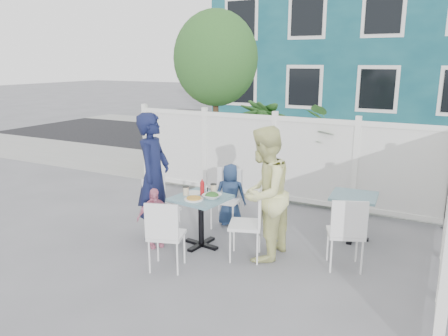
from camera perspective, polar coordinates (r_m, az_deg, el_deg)
The scene contains 29 objects.
ground at distance 6.23m, azimuth -2.75°, elevation -10.37°, with size 80.00×80.00×0.00m, color slate.
near_sidewalk at distance 9.51m, azimuth 8.92°, elevation -1.87°, with size 24.00×2.60×0.01m, color gray.
street at distance 12.97m, azimuth 14.26°, elevation 2.08°, with size 24.00×5.00×0.01m, color black.
far_sidewalk at distance 15.96m, azimuth 16.92°, elevation 4.06°, with size 24.00×1.60×0.01m, color gray.
building at distance 19.19m, azimuth 18.10°, elevation 14.54°, with size 11.00×6.00×6.00m.
fence_back at distance 8.00m, azimuth 6.53°, elevation 0.99°, with size 5.86×0.08×1.60m.
tree at distance 9.34m, azimuth -1.11°, elevation 14.08°, with size 1.80×1.62×3.59m.
utility_cabinet at distance 10.69m, azimuth -4.58°, elevation 3.64°, with size 0.72×0.51×1.33m, color gold.
potted_shrub_a at distance 8.78m, azimuth 5.44°, elevation 2.99°, with size 1.02×1.02×1.82m, color #285222.
potted_shrub_b at distance 8.23m, azimuth 15.60°, elevation 1.58°, with size 1.58×1.37×1.76m, color #285222.
main_table at distance 6.10m, azimuth -3.03°, elevation -5.24°, with size 0.77×0.77×0.73m.
spare_table at distance 6.61m, azimuth 16.55°, elevation -4.65°, with size 0.68×0.68×0.67m.
chair_left at distance 6.51m, azimuth -8.50°, elevation -4.48°, with size 0.49×0.50×0.90m.
chair_right at distance 5.72m, azimuth 3.65°, elevation -6.62°, with size 0.54×0.54×0.95m.
chair_back at distance 6.84m, azimuth 0.45°, elevation -3.34°, with size 0.46×0.45×0.91m.
chair_near at distance 5.43m, azimuth -7.77°, elevation -8.16°, with size 0.52×0.51×0.91m.
chair_spare at distance 5.60m, azimuth 15.76°, elevation -7.67°, with size 0.55×0.54×0.94m.
man at distance 6.43m, azimuth -9.16°, elevation -1.03°, with size 0.67×0.44×1.85m, color #11173A.
woman at distance 5.67m, azimuth 5.22°, elevation -3.38°, with size 0.86×0.67×1.76m, color #CDD13F.
boy at distance 6.90m, azimuth 0.83°, elevation -3.51°, with size 0.48×0.32×0.99m, color navy.
toddler at distance 6.19m, azimuth -9.09°, elevation -6.43°, with size 0.50×0.21×0.85m, color pink.
plate_main at distance 5.92m, azimuth -3.96°, elevation -4.08°, with size 0.26×0.26×0.02m, color white.
plate_side at distance 6.21m, azimuth -3.92°, elevation -3.24°, with size 0.21×0.21×0.01m, color white.
salad_bowl at distance 5.95m, azimuth -1.59°, elevation -3.72°, with size 0.25×0.25×0.06m, color white.
coffee_cup_a at distance 6.11m, azimuth -5.00°, elevation -3.04°, with size 0.08×0.08×0.12m, color beige.
coffee_cup_b at distance 6.18m, azimuth -1.37°, elevation -2.75°, with size 0.09×0.09×0.13m, color beige.
ketchup_bottle at distance 6.08m, azimuth -2.86°, elevation -2.71°, with size 0.06×0.06×0.19m, color #A91419.
salt_shaker at distance 6.27m, azimuth -2.29°, elevation -2.75°, with size 0.03×0.03×0.08m, color white.
pepper_shaker at distance 6.27m, azimuth -2.26°, elevation -2.81°, with size 0.03×0.03×0.07m, color black.
Camera 1 is at (2.90, -4.89, 2.55)m, focal length 35.00 mm.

